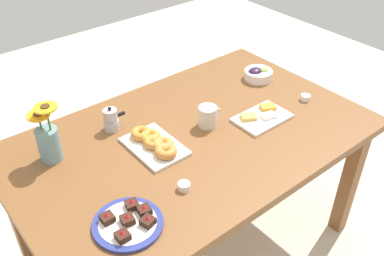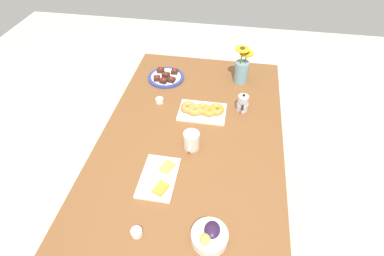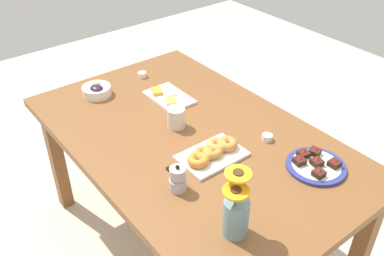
{
  "view_description": "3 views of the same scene",
  "coord_description": "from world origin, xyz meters",
  "px_view_note": "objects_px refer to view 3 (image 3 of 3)",
  "views": [
    {
      "loc": [
        -0.96,
        -1.18,
        1.88
      ],
      "look_at": [
        0.0,
        0.0,
        0.78
      ],
      "focal_mm": 40.0,
      "sensor_mm": 36.0,
      "label": 1
    },
    {
      "loc": [
        1.17,
        0.2,
        1.92
      ],
      "look_at": [
        0.0,
        0.0,
        0.78
      ],
      "focal_mm": 28.0,
      "sensor_mm": 36.0,
      "label": 2
    },
    {
      "loc": [
        -1.26,
        0.98,
        1.89
      ],
      "look_at": [
        0.0,
        0.0,
        0.78
      ],
      "focal_mm": 40.0,
      "sensor_mm": 36.0,
      "label": 3
    }
  ],
  "objects_px": {
    "moka_pot": "(178,179)",
    "croissant_platter": "(212,152)",
    "dessert_plate": "(316,165)",
    "flower_vase": "(236,214)",
    "grape_bowl": "(97,90)",
    "cheese_platter": "(168,97)",
    "dining_table": "(192,150)",
    "jam_cup_honey": "(267,137)",
    "coffee_mug": "(176,117)",
    "jam_cup_berry": "(142,74)"
  },
  "relations": [
    {
      "from": "moka_pot",
      "to": "croissant_platter",
      "type": "bearing_deg",
      "value": -72.92
    },
    {
      "from": "dessert_plate",
      "to": "flower_vase",
      "type": "xyz_separation_m",
      "value": [
        -0.05,
        0.5,
        0.08
      ]
    },
    {
      "from": "grape_bowl",
      "to": "dessert_plate",
      "type": "distance_m",
      "value": 1.18
    },
    {
      "from": "dessert_plate",
      "to": "flower_vase",
      "type": "distance_m",
      "value": 0.51
    },
    {
      "from": "cheese_platter",
      "to": "dining_table",
      "type": "bearing_deg",
      "value": 162.69
    },
    {
      "from": "croissant_platter",
      "to": "dessert_plate",
      "type": "bearing_deg",
      "value": -137.31
    },
    {
      "from": "jam_cup_honey",
      "to": "moka_pot",
      "type": "relative_size",
      "value": 0.4
    },
    {
      "from": "coffee_mug",
      "to": "moka_pot",
      "type": "height_order",
      "value": "moka_pot"
    },
    {
      "from": "dining_table",
      "to": "coffee_mug",
      "type": "distance_m",
      "value": 0.17
    },
    {
      "from": "croissant_platter",
      "to": "jam_cup_honey",
      "type": "distance_m",
      "value": 0.28
    },
    {
      "from": "grape_bowl",
      "to": "flower_vase",
      "type": "xyz_separation_m",
      "value": [
        -1.15,
        0.07,
        0.06
      ]
    },
    {
      "from": "dining_table",
      "to": "jam_cup_berry",
      "type": "height_order",
      "value": "jam_cup_berry"
    },
    {
      "from": "croissant_platter",
      "to": "grape_bowl",
      "type": "bearing_deg",
      "value": 10.38
    },
    {
      "from": "jam_cup_honey",
      "to": "moka_pot",
      "type": "bearing_deg",
      "value": 91.37
    },
    {
      "from": "cheese_platter",
      "to": "moka_pot",
      "type": "distance_m",
      "value": 0.69
    },
    {
      "from": "coffee_mug",
      "to": "cheese_platter",
      "type": "relative_size",
      "value": 0.46
    },
    {
      "from": "jam_cup_honey",
      "to": "dining_table",
      "type": "bearing_deg",
      "value": 45.81
    },
    {
      "from": "dining_table",
      "to": "croissant_platter",
      "type": "distance_m",
      "value": 0.21
    },
    {
      "from": "coffee_mug",
      "to": "croissant_platter",
      "type": "height_order",
      "value": "coffee_mug"
    },
    {
      "from": "jam_cup_honey",
      "to": "jam_cup_berry",
      "type": "distance_m",
      "value": 0.87
    },
    {
      "from": "cheese_platter",
      "to": "croissant_platter",
      "type": "bearing_deg",
      "value": 165.31
    },
    {
      "from": "dining_table",
      "to": "moka_pot",
      "type": "xyz_separation_m",
      "value": [
        -0.25,
        0.27,
        0.13
      ]
    },
    {
      "from": "flower_vase",
      "to": "moka_pot",
      "type": "distance_m",
      "value": 0.3
    },
    {
      "from": "coffee_mug",
      "to": "dining_table",
      "type": "bearing_deg",
      "value": -172.23
    },
    {
      "from": "dining_table",
      "to": "cheese_platter",
      "type": "xyz_separation_m",
      "value": [
        0.34,
        -0.1,
        0.1
      ]
    },
    {
      "from": "dessert_plate",
      "to": "moka_pot",
      "type": "height_order",
      "value": "moka_pot"
    },
    {
      "from": "grape_bowl",
      "to": "coffee_mug",
      "type": "bearing_deg",
      "value": -162.26
    },
    {
      "from": "cheese_platter",
      "to": "grape_bowl",
      "type": "bearing_deg",
      "value": 46.57
    },
    {
      "from": "dining_table",
      "to": "coffee_mug",
      "type": "bearing_deg",
      "value": 7.77
    },
    {
      "from": "dining_table",
      "to": "croissant_platter",
      "type": "relative_size",
      "value": 5.71
    },
    {
      "from": "cheese_platter",
      "to": "flower_vase",
      "type": "relative_size",
      "value": 1.0
    },
    {
      "from": "flower_vase",
      "to": "coffee_mug",
      "type": "bearing_deg",
      "value": -19.07
    },
    {
      "from": "dining_table",
      "to": "dessert_plate",
      "type": "xyz_separation_m",
      "value": [
        -0.5,
        -0.26,
        0.1
      ]
    },
    {
      "from": "grape_bowl",
      "to": "croissant_platter",
      "type": "xyz_separation_m",
      "value": [
        -0.78,
        -0.14,
        -0.01
      ]
    },
    {
      "from": "dining_table",
      "to": "jam_cup_berry",
      "type": "xyz_separation_m",
      "value": [
        0.63,
        -0.13,
        0.1
      ]
    },
    {
      "from": "jam_cup_honey",
      "to": "moka_pot",
      "type": "distance_m",
      "value": 0.51
    },
    {
      "from": "dining_table",
      "to": "jam_cup_honey",
      "type": "relative_size",
      "value": 33.33
    },
    {
      "from": "coffee_mug",
      "to": "flower_vase",
      "type": "bearing_deg",
      "value": 160.93
    },
    {
      "from": "cheese_platter",
      "to": "moka_pot",
      "type": "bearing_deg",
      "value": 147.76
    },
    {
      "from": "grape_bowl",
      "to": "dessert_plate",
      "type": "height_order",
      "value": "grape_bowl"
    },
    {
      "from": "cheese_platter",
      "to": "croissant_platter",
      "type": "distance_m",
      "value": 0.53
    },
    {
      "from": "dining_table",
      "to": "cheese_platter",
      "type": "relative_size",
      "value": 6.15
    },
    {
      "from": "croissant_platter",
      "to": "dessert_plate",
      "type": "height_order",
      "value": "dessert_plate"
    },
    {
      "from": "jam_cup_honey",
      "to": "dessert_plate",
      "type": "bearing_deg",
      "value": -175.74
    },
    {
      "from": "coffee_mug",
      "to": "jam_cup_berry",
      "type": "relative_size",
      "value": 2.51
    },
    {
      "from": "jam_cup_berry",
      "to": "cheese_platter",
      "type": "bearing_deg",
      "value": 175.51
    },
    {
      "from": "coffee_mug",
      "to": "cheese_platter",
      "type": "xyz_separation_m",
      "value": [
        0.23,
        -0.12,
        -0.04
      ]
    },
    {
      "from": "croissant_platter",
      "to": "dessert_plate",
      "type": "xyz_separation_m",
      "value": [
        -0.32,
        -0.29,
        -0.01
      ]
    },
    {
      "from": "flower_vase",
      "to": "moka_pot",
      "type": "relative_size",
      "value": 2.18
    },
    {
      "from": "coffee_mug",
      "to": "grape_bowl",
      "type": "xyz_separation_m",
      "value": [
        0.49,
        0.16,
        -0.02
      ]
    }
  ]
}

